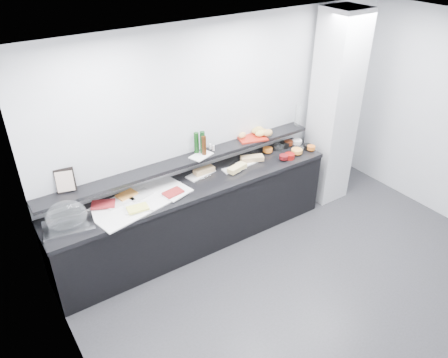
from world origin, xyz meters
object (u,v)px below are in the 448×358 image
condiment_tray (201,155)px  bread_tray (252,138)px  framed_print (65,180)px  carafe (298,116)px  sandwich_plate_mid (234,169)px  cloche_base (69,226)px

condiment_tray → bread_tray: size_ratio=0.77×
framed_print → condiment_tray: size_ratio=0.93×
framed_print → condiment_tray: bearing=5.1°
condiment_tray → bread_tray: (0.80, 0.04, 0.00)m
condiment_tray → bread_tray: 0.80m
framed_print → carafe: 3.14m
sandwich_plate_mid → framed_print: (-1.98, 0.25, 0.37)m
cloche_base → condiment_tray: bearing=16.6°
framed_print → carafe: (3.14, -0.09, 0.02)m
condiment_tray → framed_print: bearing=157.5°
sandwich_plate_mid → framed_print: framed_print is taller
cloche_base → sandwich_plate_mid: bearing=11.8°
condiment_tray → cloche_base: bearing=167.7°
framed_print → bread_tray: bearing=7.5°
sandwich_plate_mid → bread_tray: size_ratio=0.83×
sandwich_plate_mid → carafe: carafe is taller
condiment_tray → carafe: size_ratio=0.93×
carafe → cloche_base: bearing=-176.4°
cloche_base → carafe: (3.26, 0.20, 0.38)m
cloche_base → framed_print: size_ratio=1.93×
condiment_tray → bread_tray: bearing=-15.4°
framed_print → carafe: carafe is taller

